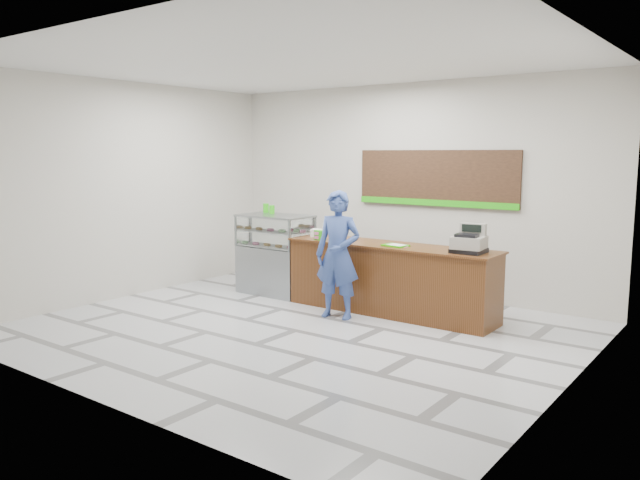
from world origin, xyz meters
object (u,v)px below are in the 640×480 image
Objects in this scene: sales_counter at (390,279)px; display_case at (275,254)px; serving_tray at (396,245)px; cash_register at (469,242)px; customer at (338,255)px.

sales_counter is 2.23m from display_case.
serving_tray reaches higher than sales_counter.
cash_register is at bearing 11.13° from serving_tray.
display_case reaches higher than serving_tray.
cash_register reaches higher than sales_counter.
display_case is 2.83× the size of cash_register.
customer is (-1.71, -0.62, -0.26)m from cash_register.
sales_counter is 0.55m from serving_tray.
customer reaches higher than sales_counter.
display_case is at bearing 172.70° from cash_register.
display_case is 3.54× the size of serving_tray.
display_case is 2.39m from serving_tray.
customer is at bearing -166.91° from cash_register.
serving_tray is at bearing 30.63° from customer.
display_case reaches higher than sales_counter.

